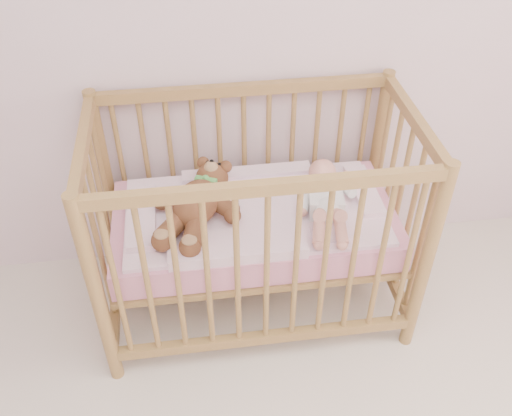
{
  "coord_description": "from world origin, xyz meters",
  "views": [
    {
      "loc": [
        -0.3,
        -0.26,
        2.15
      ],
      "look_at": [
        -0.05,
        1.55,
        0.62
      ],
      "focal_mm": 40.0,
      "sensor_mm": 36.0,
      "label": 1
    }
  ],
  "objects": [
    {
      "name": "baby",
      "position": [
        0.25,
        1.58,
        0.64
      ],
      "size": [
        0.34,
        0.59,
        0.13
      ],
      "primitive_type": null,
      "rotation": [
        0.0,
        0.0,
        -0.15
      ],
      "color": "white",
      "rests_on": "blanket"
    },
    {
      "name": "crib",
      "position": [
        -0.05,
        1.6,
        0.5
      ],
      "size": [
        1.36,
        0.76,
        1.0
      ],
      "primitive_type": null,
      "color": "olive",
      "rests_on": "floor"
    },
    {
      "name": "blanket",
      "position": [
        -0.05,
        1.6,
        0.56
      ],
      "size": [
        1.1,
        0.58,
        0.06
      ],
      "primitive_type": null,
      "color": "#F7AACB",
      "rests_on": "mattress"
    },
    {
      "name": "teddy_bear",
      "position": [
        -0.3,
        1.58,
        0.65
      ],
      "size": [
        0.6,
        0.68,
        0.16
      ],
      "primitive_type": null,
      "rotation": [
        0.0,
        0.0,
        -0.42
      ],
      "color": "brown",
      "rests_on": "blanket"
    },
    {
      "name": "mattress",
      "position": [
        -0.05,
        1.6,
        0.49
      ],
      "size": [
        1.22,
        0.62,
        0.13
      ],
      "primitive_type": "cube",
      "color": "pink",
      "rests_on": "crib"
    }
  ]
}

